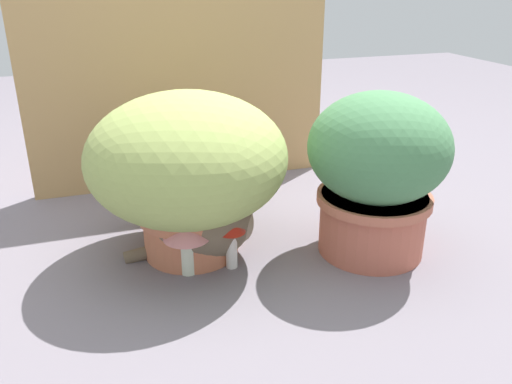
# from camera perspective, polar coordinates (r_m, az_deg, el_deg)

# --- Properties ---
(ground_plane) EXTENTS (6.00, 6.00, 0.00)m
(ground_plane) POSITION_cam_1_polar(r_m,az_deg,el_deg) (1.43, -3.98, -6.87)
(ground_plane) COLOR slate
(cardboard_backdrop) EXTENTS (1.03, 0.03, 0.85)m
(cardboard_backdrop) POSITION_cam_1_polar(r_m,az_deg,el_deg) (1.82, -8.24, 13.74)
(cardboard_backdrop) COLOR tan
(cardboard_backdrop) RESTS_ON ground
(grass_planter) EXTENTS (0.51, 0.51, 0.44)m
(grass_planter) POSITION_cam_1_polar(r_m,az_deg,el_deg) (1.35, -7.43, 2.91)
(grass_planter) COLOR #BE6B4A
(grass_planter) RESTS_ON ground
(leafy_planter) EXTENTS (0.36, 0.36, 0.44)m
(leafy_planter) POSITION_cam_1_polar(r_m,az_deg,el_deg) (1.39, 12.96, 2.44)
(leafy_planter) COLOR #B75F4A
(leafy_planter) RESTS_ON ground
(cat) EXTENTS (0.38, 0.19, 0.32)m
(cat) POSITION_cam_1_polar(r_m,az_deg,el_deg) (1.36, -5.06, -2.69)
(cat) COLOR brown
(cat) RESTS_ON ground
(mushroom_ornament_pink) EXTENTS (0.12, 0.12, 0.15)m
(mushroom_ornament_pink) POSITION_cam_1_polar(r_m,az_deg,el_deg) (1.31, -7.52, -4.46)
(mushroom_ornament_pink) COLOR silver
(mushroom_ornament_pink) RESTS_ON ground
(mushroom_ornament_red) EXTENTS (0.07, 0.07, 0.13)m
(mushroom_ornament_red) POSITION_cam_1_polar(r_m,az_deg,el_deg) (1.33, -2.70, -4.60)
(mushroom_ornament_red) COLOR silver
(mushroom_ornament_red) RESTS_ON ground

